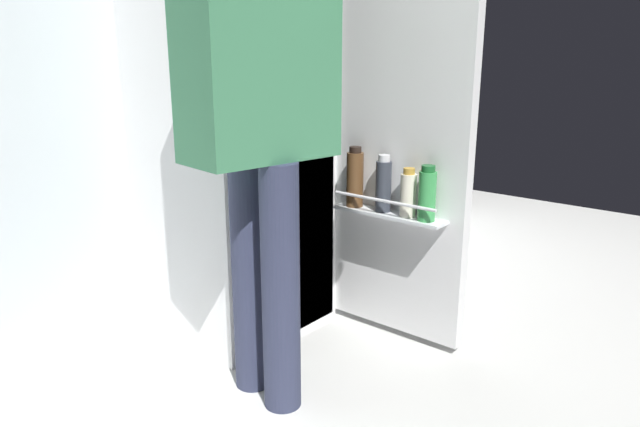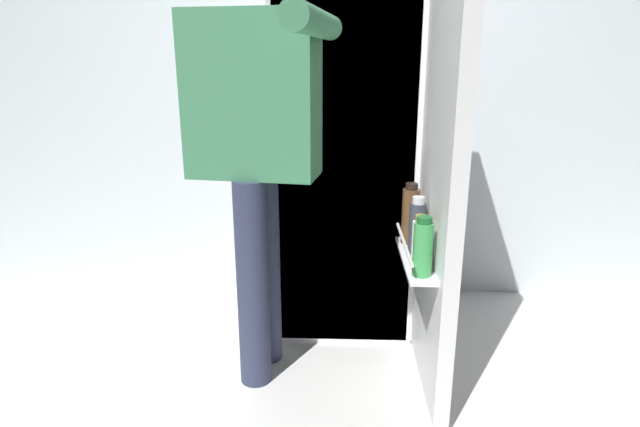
% 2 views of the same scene
% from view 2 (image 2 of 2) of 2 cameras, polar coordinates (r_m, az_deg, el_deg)
% --- Properties ---
extents(ground_plane, '(5.82, 5.82, 0.00)m').
position_cam_2_polar(ground_plane, '(2.16, 2.45, -17.47)').
color(ground_plane, silver).
extents(kitchen_wall, '(4.40, 0.10, 2.46)m').
position_cam_2_polar(kitchen_wall, '(2.66, 2.76, 16.97)').
color(kitchen_wall, silver).
rests_on(kitchen_wall, ground_plane).
extents(refrigerator, '(0.66, 1.14, 1.68)m').
position_cam_2_polar(refrigerator, '(2.30, 3.35, 7.32)').
color(refrigerator, white).
rests_on(refrigerator, ground_plane).
extents(person, '(0.55, 0.80, 1.61)m').
position_cam_2_polar(person, '(1.88, -7.00, 9.09)').
color(person, '#2D334C').
rests_on(person, ground_plane).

